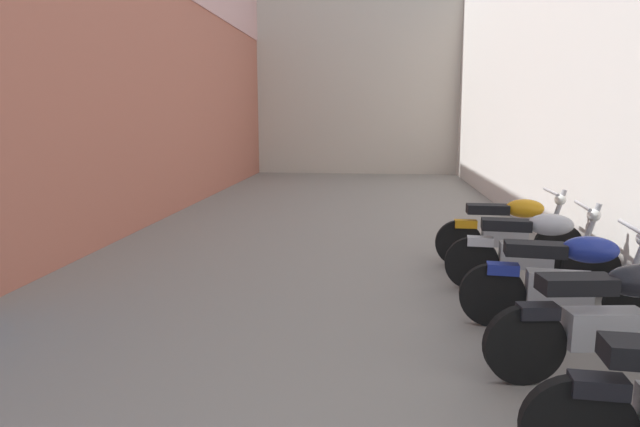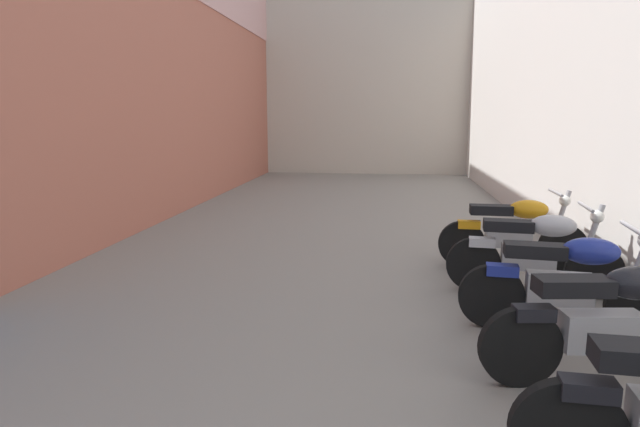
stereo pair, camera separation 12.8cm
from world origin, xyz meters
name	(u,v)px [view 1 (the left image)]	position (x,y,z in m)	size (l,w,h in m)	color
ground_plane	(318,277)	(0.00, 7.91, 0.00)	(35.82, 35.82, 0.00)	gray
building_right	(580,52)	(3.56, 9.91, 2.83)	(0.45, 19.82, 5.67)	silver
building_far_end	(358,75)	(0.00, 20.82, 3.36)	(9.71, 2.00, 6.72)	beige
motorcycle_fifth	(613,318)	(2.42, 5.53, 0.50)	(1.84, 0.58, 1.04)	black
motorcycle_sixth	(567,279)	(2.42, 6.48, 0.50)	(1.85, 0.58, 1.04)	black
motorcycle_seventh	(532,249)	(2.42, 7.58, 0.50)	(1.85, 0.58, 1.04)	black
motorcycle_eighth	(510,229)	(2.42, 8.61, 0.50)	(1.85, 0.58, 1.04)	black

